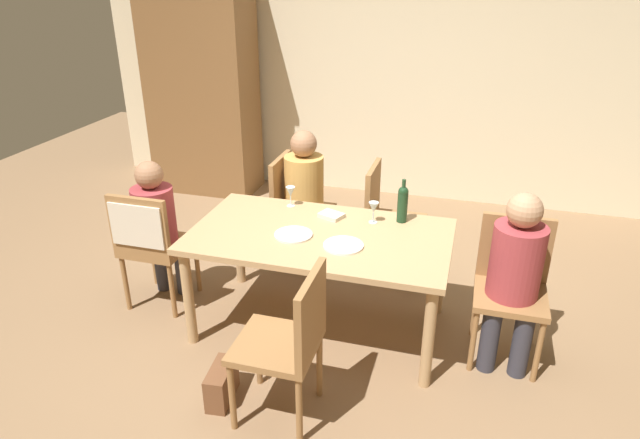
{
  "coord_description": "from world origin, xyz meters",
  "views": [
    {
      "loc": [
        0.91,
        -3.15,
        2.35
      ],
      "look_at": [
        0.0,
        0.0,
        0.83
      ],
      "focal_mm": 31.36,
      "sensor_mm": 36.0,
      "label": 1
    }
  ],
  "objects_px": {
    "wine_glass_near_left": "(291,192)",
    "chair_near": "(291,337)",
    "chair_far_right": "(386,214)",
    "handbag": "(222,384)",
    "wine_glass_centre": "(374,208)",
    "dining_table": "(320,244)",
    "chair_right_end": "(512,279)",
    "chair_left_end": "(147,236)",
    "chair_far_left": "(294,203)",
    "armoire_cabinet": "(202,91)",
    "wine_bottle_tall_green": "(403,203)",
    "person_woman_host": "(157,222)",
    "person_man_guest": "(307,190)",
    "dinner_plate_guest_left": "(293,235)",
    "dinner_plate_host": "(343,245)",
    "person_man_bearded": "(515,270)"
  },
  "relations": [
    {
      "from": "chair_far_right",
      "to": "wine_glass_near_left",
      "type": "xyz_separation_m",
      "value": [
        -0.62,
        -0.49,
        0.3
      ]
    },
    {
      "from": "dinner_plate_guest_left",
      "to": "person_woman_host",
      "type": "bearing_deg",
      "value": 174.39
    },
    {
      "from": "chair_far_left",
      "to": "wine_bottle_tall_green",
      "type": "relative_size",
      "value": 3.01
    },
    {
      "from": "dining_table",
      "to": "wine_bottle_tall_green",
      "type": "distance_m",
      "value": 0.63
    },
    {
      "from": "dining_table",
      "to": "handbag",
      "type": "xyz_separation_m",
      "value": [
        -0.35,
        -0.86,
        -0.54
      ]
    },
    {
      "from": "chair_near",
      "to": "dining_table",
      "type": "bearing_deg",
      "value": 5.78
    },
    {
      "from": "person_man_guest",
      "to": "dinner_plate_host",
      "type": "relative_size",
      "value": 4.56
    },
    {
      "from": "chair_far_left",
      "to": "wine_glass_near_left",
      "type": "bearing_deg",
      "value": 16.06
    },
    {
      "from": "chair_left_end",
      "to": "handbag",
      "type": "height_order",
      "value": "chair_left_end"
    },
    {
      "from": "chair_right_end",
      "to": "person_man_bearded",
      "type": "distance_m",
      "value": 0.17
    },
    {
      "from": "person_woman_host",
      "to": "dinner_plate_guest_left",
      "type": "bearing_deg",
      "value": -5.61
    },
    {
      "from": "chair_right_end",
      "to": "wine_glass_near_left",
      "type": "relative_size",
      "value": 6.17
    },
    {
      "from": "chair_far_right",
      "to": "person_man_guest",
      "type": "relative_size",
      "value": 0.8
    },
    {
      "from": "dining_table",
      "to": "person_man_bearded",
      "type": "xyz_separation_m",
      "value": [
        1.23,
        -0.03,
        0.02
      ]
    },
    {
      "from": "dining_table",
      "to": "wine_glass_centre",
      "type": "height_order",
      "value": "wine_glass_centre"
    },
    {
      "from": "chair_near",
      "to": "person_woman_host",
      "type": "distance_m",
      "value": 1.59
    },
    {
      "from": "chair_far_left",
      "to": "chair_far_right",
      "type": "distance_m",
      "value": 0.76
    },
    {
      "from": "handbag",
      "to": "dinner_plate_host",
      "type": "bearing_deg",
      "value": 53.18
    },
    {
      "from": "person_woman_host",
      "to": "handbag",
      "type": "relative_size",
      "value": 3.95
    },
    {
      "from": "armoire_cabinet",
      "to": "wine_bottle_tall_green",
      "type": "distance_m",
      "value": 3.1
    },
    {
      "from": "chair_near",
      "to": "wine_glass_centre",
      "type": "distance_m",
      "value": 1.18
    },
    {
      "from": "dinner_plate_host",
      "to": "handbag",
      "type": "height_order",
      "value": "dinner_plate_host"
    },
    {
      "from": "chair_far_left",
      "to": "wine_bottle_tall_green",
      "type": "xyz_separation_m",
      "value": [
        0.95,
        -0.53,
        0.33
      ]
    },
    {
      "from": "dining_table",
      "to": "person_woman_host",
      "type": "distance_m",
      "value": 1.23
    },
    {
      "from": "dining_table",
      "to": "chair_right_end",
      "type": "xyz_separation_m",
      "value": [
        1.23,
        0.09,
        -0.11
      ]
    },
    {
      "from": "person_man_guest",
      "to": "handbag",
      "type": "xyz_separation_m",
      "value": [
        0.01,
        -1.72,
        -0.56
      ]
    },
    {
      "from": "dining_table",
      "to": "person_woman_host",
      "type": "relative_size",
      "value": 1.53
    },
    {
      "from": "dining_table",
      "to": "wine_bottle_tall_green",
      "type": "bearing_deg",
      "value": 34.51
    },
    {
      "from": "person_woman_host",
      "to": "handbag",
      "type": "distance_m",
      "value": 1.36
    },
    {
      "from": "chair_near",
      "to": "handbag",
      "type": "xyz_separation_m",
      "value": [
        -0.44,
        0.0,
        -0.42
      ]
    },
    {
      "from": "person_man_guest",
      "to": "chair_far_right",
      "type": "bearing_deg",
      "value": 90.0
    },
    {
      "from": "person_man_guest",
      "to": "wine_bottle_tall_green",
      "type": "distance_m",
      "value": 1.01
    },
    {
      "from": "chair_near",
      "to": "dinner_plate_guest_left",
      "type": "xyz_separation_m",
      "value": [
        -0.24,
        0.78,
        0.2
      ]
    },
    {
      "from": "armoire_cabinet",
      "to": "chair_left_end",
      "type": "xyz_separation_m",
      "value": [
        0.72,
        -2.35,
        -0.5
      ]
    },
    {
      "from": "person_man_bearded",
      "to": "wine_glass_centre",
      "type": "distance_m",
      "value": 0.99
    },
    {
      "from": "wine_bottle_tall_green",
      "to": "handbag",
      "type": "bearing_deg",
      "value": -124.97
    },
    {
      "from": "wine_glass_near_left",
      "to": "handbag",
      "type": "relative_size",
      "value": 0.53
    },
    {
      "from": "chair_right_end",
      "to": "chair_far_right",
      "type": "relative_size",
      "value": 1.0
    },
    {
      "from": "person_woman_host",
      "to": "wine_bottle_tall_green",
      "type": "height_order",
      "value": "person_woman_host"
    },
    {
      "from": "person_woman_host",
      "to": "wine_glass_centre",
      "type": "relative_size",
      "value": 7.43
    },
    {
      "from": "person_man_bearded",
      "to": "wine_bottle_tall_green",
      "type": "height_order",
      "value": "person_man_bearded"
    },
    {
      "from": "person_man_guest",
      "to": "wine_glass_centre",
      "type": "distance_m",
      "value": 0.9
    },
    {
      "from": "handbag",
      "to": "chair_left_end",
      "type": "bearing_deg",
      "value": 140.06
    },
    {
      "from": "wine_glass_near_left",
      "to": "chair_near",
      "type": "bearing_deg",
      "value": -71.35
    },
    {
      "from": "person_man_bearded",
      "to": "person_woman_host",
      "type": "bearing_deg",
      "value": -1.2
    },
    {
      "from": "dinner_plate_host",
      "to": "chair_far_left",
      "type": "bearing_deg",
      "value": 123.54
    },
    {
      "from": "chair_far_right",
      "to": "handbag",
      "type": "xyz_separation_m",
      "value": [
        -0.65,
        -1.72,
        -0.42
      ]
    },
    {
      "from": "wine_glass_near_left",
      "to": "wine_glass_centre",
      "type": "xyz_separation_m",
      "value": [
        0.63,
        -0.11,
        0.0
      ]
    },
    {
      "from": "chair_near",
      "to": "person_woman_host",
      "type": "height_order",
      "value": "person_woman_host"
    },
    {
      "from": "armoire_cabinet",
      "to": "person_woman_host",
      "type": "distance_m",
      "value": 2.36
    }
  ]
}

